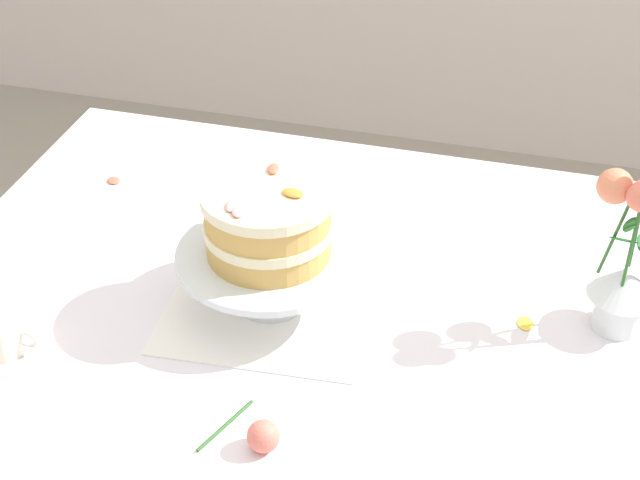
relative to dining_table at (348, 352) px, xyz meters
The scene contains 9 objects.
dining_table is the anchor object (origin of this frame).
linen_napkin 0.15m from the dining_table, behind, with size 0.32×0.32×0.00m, color white.
cake_stand 0.21m from the dining_table, behind, with size 0.29×0.29×0.10m.
layer_cake 0.28m from the dining_table, behind, with size 0.20×0.20×0.12m.
flower_vase 0.46m from the dining_table, 10.45° to the left, with size 0.12×0.11×0.33m.
teacup 0.54m from the dining_table, 153.56° to the right, with size 0.12×0.12×0.06m.
fallen_rose 0.34m from the dining_table, 97.30° to the right, with size 0.11×0.11×0.05m.
loose_petal_0 0.29m from the dining_table, ahead, with size 0.03×0.03×0.00m, color yellow.
loose_petal_1 0.59m from the dining_table, 153.89° to the left, with size 0.03×0.02×0.01m, color #E56B51.
Camera 1 is at (0.28, -1.22, 1.74)m, focal length 56.35 mm.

